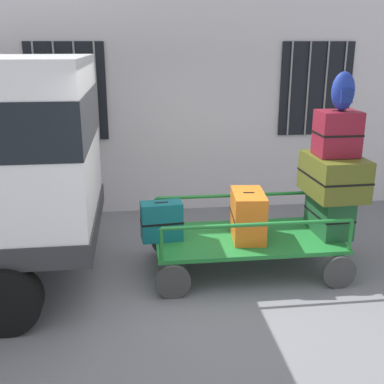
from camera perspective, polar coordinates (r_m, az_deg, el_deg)
The scene contains 10 objects.
ground_plane at distance 5.64m, azimuth 1.92°, elevation -11.40°, with size 40.00×40.00×0.00m, color slate.
building_wall at distance 7.83m, azimuth -1.26°, elevation 15.85°, with size 12.00×0.38×5.00m.
luggage_cart at distance 5.92m, azimuth 6.56°, elevation -6.01°, with size 2.32×1.24×0.45m.
cart_railing at distance 5.78m, azimuth 6.70°, elevation -2.42°, with size 2.21×1.10×0.39m.
suitcase_left_bottom at distance 5.69m, azimuth -3.68°, elevation -3.52°, with size 0.52×0.30×0.48m.
suitcase_midleft_bottom at distance 5.76m, azimuth 6.75°, elevation -2.81°, with size 0.44×0.67×0.58m.
suitcase_center_bottom at distance 6.13m, azimuth 16.19°, elevation -2.54°, with size 0.41×0.69×0.50m.
suitcase_center_middle at distance 5.95m, azimuth 16.71°, elevation 1.89°, with size 0.63×0.87×0.49m.
suitcase_center_top at distance 5.85m, azimuth 17.10°, elevation 6.77°, with size 0.49×0.41×0.53m.
backpack at distance 5.76m, azimuth 17.76°, elevation 11.47°, with size 0.27×0.22×0.44m.
Camera 1 is at (-0.78, -4.87, 2.73)m, focal length 44.26 mm.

